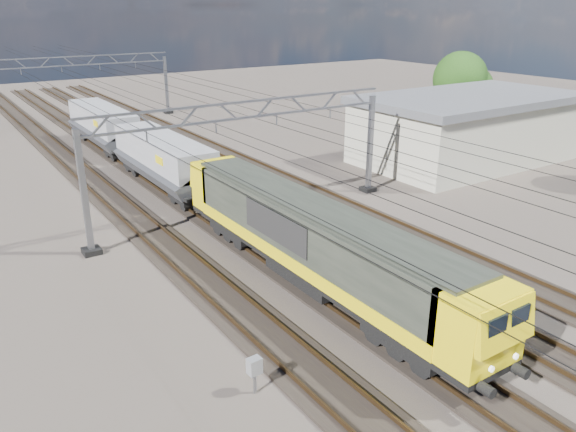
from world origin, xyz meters
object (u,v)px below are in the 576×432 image
industrial_shed (468,127)px  locomotive (312,239)px  tree_far (464,81)px  trackside_cabinet (254,367)px  catenary_gantry_mid (248,156)px  hopper_wagon_mid (103,124)px  catenary_gantry_far (83,86)px  hopper_wagon_lead (163,157)px

industrial_shed → locomotive: bearing=-155.0°
industrial_shed → tree_far: size_ratio=2.33×
trackside_cabinet → industrial_shed: (30.11, 16.44, 1.68)m
tree_far → trackside_cabinet: bearing=-147.8°
catenary_gantry_mid → industrial_shed: catenary_gantry_mid is taller
catenary_gantry_mid → hopper_wagon_mid: catenary_gantry_mid is taller
trackside_cabinet → tree_far: (38.42, 24.23, 4.05)m
catenary_gantry_far → trackside_cabinet: 51.17m
hopper_wagon_mid → tree_far: bearing=-21.8°
tree_far → hopper_wagon_lead: bearing=-177.7°
catenary_gantry_far → locomotive: (-2.00, -45.20, -1.58)m
catenary_gantry_mid → locomotive: bearing=-102.3°
trackside_cabinet → industrial_shed: 34.34m
catenary_gantry_far → hopper_wagon_mid: size_ratio=1.53×
catenary_gantry_mid → hopper_wagon_lead: 8.88m
industrial_shed → tree_far: (8.32, 7.79, 2.37)m
locomotive → hopper_wagon_mid: (-0.00, 31.90, -0.09)m
catenary_gantry_far → tree_far: size_ratio=2.49×
catenary_gantry_mid → tree_far: 31.88m
catenary_gantry_mid → hopper_wagon_mid: bearing=95.0°
hopper_wagon_mid → catenary_gantry_far: bearing=81.5°
catenary_gantry_far → trackside_cabinet: catenary_gantry_far is taller
catenary_gantry_mid → locomotive: catenary_gantry_mid is taller
hopper_wagon_mid → trackside_cabinet: (-6.11, -37.13, -1.19)m
catenary_gantry_far → locomotive: 45.27m
locomotive → tree_far: tree_far is taller
catenary_gantry_far → hopper_wagon_lead: size_ratio=1.53×
tree_far → catenary_gantry_far: bearing=139.2°
locomotive → tree_far: (32.32, 18.99, 2.77)m
locomotive → tree_far: bearing=30.4°
trackside_cabinet → catenary_gantry_mid: bearing=58.1°
trackside_cabinet → catenary_gantry_far: bearing=78.3°
locomotive → trackside_cabinet: bearing=-139.4°
hopper_wagon_lead → hopper_wagon_mid: bearing=90.0°
catenary_gantry_mid → locomotive: 9.55m
catenary_gantry_far → hopper_wagon_mid: bearing=-98.5°
catenary_gantry_far → tree_far: 40.10m
hopper_wagon_lead → hopper_wagon_mid: same height
locomotive → catenary_gantry_far: bearing=87.5°
hopper_wagon_lead → trackside_cabinet: 23.76m
catenary_gantry_mid → hopper_wagon_mid: (-2.00, 22.69, -1.67)m
industrial_shed → hopper_wagon_mid: bearing=139.2°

